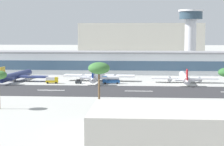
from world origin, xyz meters
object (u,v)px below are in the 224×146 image
Objects in this scene: control_tower at (191,31)px; foreground_hangar at (172,122)px; airliner_navy_tail_gate_1 at (99,75)px; terminal_building at (108,62)px; distant_hotel_block at (141,42)px; service_box_truck_0 at (52,80)px; service_baggage_tug_1 at (79,82)px; palm_tree_3 at (99,69)px; airliner_gold_tail_gate_0 at (15,76)px; airliner_red_tail_gate_2 at (185,78)px; service_fuel_truck_2 at (111,80)px.

control_tower reaches higher than foreground_hangar.
airliner_navy_tail_gate_1 is at bearing -126.31° from control_tower.
airliner_navy_tail_gate_1 is 1.18× the size of foreground_hangar.
distant_hotel_block reaches higher than terminal_building.
service_baggage_tug_1 is (13.28, 0.22, -0.74)m from service_box_truck_0.
foreground_hangar is at bearing -88.49° from distant_hotel_block.
distant_hotel_block is 18.74× the size of service_box_truck_0.
control_tower is at bearing 44.46° from service_box_truck_0.
distant_hotel_block is 195.54m from service_box_truck_0.
terminal_building reaches higher than service_baggage_tug_1.
distant_hotel_block is at bearing 87.02° from palm_tree_3.
airliner_gold_tail_gate_0 reaches higher than airliner_red_tail_gate_2.
service_baggage_tug_1 is (-52.86, -6.75, -1.54)m from airliner_red_tail_gate_2.
airliner_red_tail_gate_2 is at bearing -98.68° from control_tower.
distant_hotel_block reaches higher than airliner_gold_tail_gate_0.
airliner_gold_tail_gate_0 is 2.66× the size of palm_tree_3.
foreground_hangar is (22.18, -99.32, 1.23)m from service_fuel_truck_2.
service_fuel_truck_2 reaches higher than service_box_truck_0.
control_tower is (55.10, 33.30, 19.64)m from terminal_building.
airliner_red_tail_gate_2 is (22.12, -182.93, -14.54)m from distant_hotel_block.
terminal_building is 59.39m from service_box_truck_0.
airliner_red_tail_gate_2 is at bearing -83.11° from distant_hotel_block.
service_baggage_tug_1 is at bearing -126.70° from control_tower.
airliner_gold_tail_gate_0 reaches higher than foreground_hangar.
distant_hotel_block is at bearing -14.79° from airliner_gold_tail_gate_0.
control_tower is 120.21m from service_box_truck_0.
distant_hotel_block is 194.02m from airliner_gold_tail_gate_0.
terminal_building is at bearing -38.77° from airliner_gold_tail_gate_0.
terminal_building reaches higher than airliner_gold_tail_gate_0.
airliner_red_tail_gate_2 reaches higher than service_fuel_truck_2.
palm_tree_3 reaches higher than terminal_building.
service_box_truck_0 is at bearing 117.66° from foreground_hangar.
service_baggage_tug_1 is at bearing 143.27° from airliner_navy_tail_gate_1.
control_tower is 97.78m from airliner_navy_tail_gate_1.
distant_hotel_block is at bearing -4.36° from airliner_navy_tail_gate_1.
airliner_navy_tail_gate_1 reaches higher than service_box_truck_0.
terminal_building is 63.99m from airliner_red_tail_gate_2.
airliner_red_tail_gate_2 is at bearing 2.30° from service_box_truck_0.
distant_hotel_block is (-34.44, 102.23, -9.33)m from control_tower.
control_tower reaches higher than palm_tree_3.
airliner_navy_tail_gate_1 is (-56.23, -76.51, -23.33)m from control_tower.
airliner_navy_tail_gate_1 is 24.91m from service_box_truck_0.
service_box_truck_0 is at bearing -105.14° from airliner_gold_tail_gate_0.
foreground_hangar is (28.26, -152.85, -3.55)m from terminal_building.
airliner_navy_tail_gate_1 is at bearing -91.50° from terminal_building.
foreground_hangar is (7.60, -288.38, -13.86)m from distant_hotel_block.
palm_tree_3 is (17.32, -68.41, 12.43)m from service_baggage_tug_1.
service_fuel_truck_2 is at bearing 0.59° from service_baggage_tug_1.
service_fuel_truck_2 is (-36.70, -6.13, -0.56)m from airliner_red_tail_gate_2.
service_fuel_truck_2 is (-49.02, -86.83, -24.42)m from control_tower.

